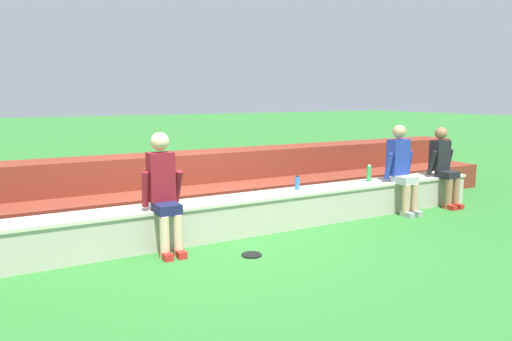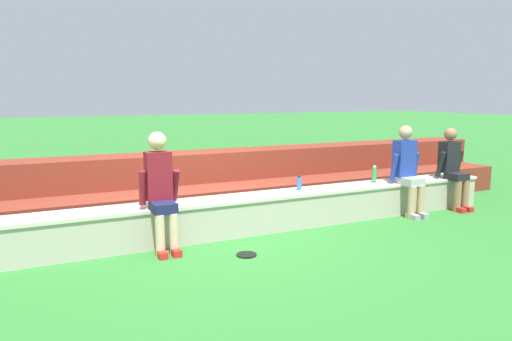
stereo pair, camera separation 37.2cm
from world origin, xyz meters
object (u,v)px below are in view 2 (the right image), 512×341
(person_right_of_center, at_px, (453,166))
(frisbee, at_px, (246,255))
(person_center, at_px, (408,168))
(person_left_of_center, at_px, (161,189))
(water_bottle_near_right, at_px, (374,175))
(water_bottle_mid_left, at_px, (299,184))

(person_right_of_center, bearing_deg, frisbee, -170.69)
(person_right_of_center, relative_size, frisbee, 5.60)
(person_center, relative_size, frisbee, 5.88)
(person_center, xyz_separation_m, person_right_of_center, (0.99, 0.01, -0.04))
(person_left_of_center, height_order, person_center, person_left_of_center)
(person_left_of_center, xyz_separation_m, water_bottle_near_right, (3.48, 0.30, -0.13))
(person_right_of_center, distance_m, water_bottle_near_right, 1.42)
(person_left_of_center, relative_size, person_center, 1.02)
(person_right_of_center, bearing_deg, water_bottle_mid_left, 174.25)
(person_left_of_center, distance_m, person_right_of_center, 4.88)
(person_left_of_center, height_order, person_right_of_center, person_left_of_center)
(person_right_of_center, xyz_separation_m, frisbee, (-4.05, -0.66, -0.70))
(water_bottle_mid_left, height_order, water_bottle_near_right, water_bottle_near_right)
(person_left_of_center, distance_m, water_bottle_mid_left, 2.13)
(person_center, height_order, water_bottle_mid_left, person_center)
(person_left_of_center, distance_m, person_center, 3.89)
(water_bottle_mid_left, bearing_deg, person_center, -9.22)
(water_bottle_mid_left, bearing_deg, frisbee, -143.54)
(person_right_of_center, relative_size, water_bottle_near_right, 4.96)
(person_left_of_center, height_order, water_bottle_near_right, person_left_of_center)
(water_bottle_near_right, bearing_deg, frisbee, -160.38)
(water_bottle_mid_left, height_order, frisbee, water_bottle_mid_left)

